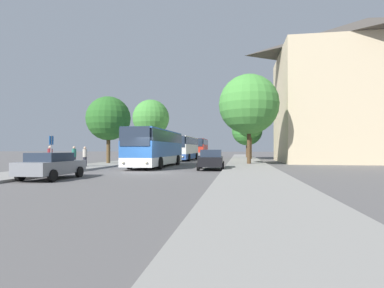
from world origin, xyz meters
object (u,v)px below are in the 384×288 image
(tree_left_near, at_px, (109,119))
(tree_left_far, at_px, (151,118))
(bus_middle, at_px, (184,148))
(parked_car_right_near, at_px, (211,159))
(parked_car_left_curb, at_px, (51,165))
(tree_right_far, at_px, (247,130))
(tree_right_mid, at_px, (249,104))
(pedestrian_waiting_far, at_px, (50,157))
(pedestrian_walking_back, at_px, (74,156))
(tree_right_near, at_px, (250,124))
(bus_front, at_px, (156,147))
(bus_rear, at_px, (199,148))
(pedestrian_waiting_near, at_px, (85,156))
(bus_stop_sign, at_px, (51,149))

(tree_left_near, relative_size, tree_left_far, 0.81)
(bus_middle, bearing_deg, parked_car_right_near, -73.08)
(parked_car_left_curb, distance_m, tree_left_near, 15.80)
(parked_car_left_curb, xyz_separation_m, tree_right_far, (11.51, 37.56, 4.09))
(bus_middle, distance_m, tree_right_mid, 15.09)
(pedestrian_waiting_far, xyz_separation_m, pedestrian_walking_back, (0.52, 2.52, -0.01))
(tree_right_mid, bearing_deg, tree_left_near, -176.12)
(parked_car_left_curb, xyz_separation_m, tree_right_near, (11.83, 31.21, 4.58))
(parked_car_right_near, distance_m, pedestrian_walking_back, 11.69)
(bus_middle, xyz_separation_m, tree_right_mid, (8.76, -11.48, 4.37))
(tree_left_far, height_order, tree_right_far, tree_left_far)
(pedestrian_waiting_far, distance_m, pedestrian_walking_back, 2.57)
(pedestrian_walking_back, bearing_deg, parked_car_right_near, 147.31)
(bus_middle, height_order, tree_left_far, tree_left_far)
(bus_middle, xyz_separation_m, tree_right_near, (9.50, 3.89, 3.56))
(bus_front, height_order, pedestrian_walking_back, bus_front)
(bus_rear, xyz_separation_m, parked_car_right_near, (5.46, -34.26, -1.07))
(bus_rear, bearing_deg, tree_left_far, -109.66)
(pedestrian_waiting_far, xyz_separation_m, tree_right_far, (15.80, 31.41, 3.83))
(pedestrian_waiting_far, bearing_deg, parked_car_right_near, 126.71)
(bus_front, height_order, tree_left_far, tree_left_far)
(pedestrian_walking_back, xyz_separation_m, tree_right_near, (15.60, 22.54, 4.32))
(parked_car_right_near, distance_m, pedestrian_waiting_near, 10.79)
(bus_middle, distance_m, tree_right_near, 10.86)
(parked_car_left_curb, height_order, bus_stop_sign, bus_stop_sign)
(bus_middle, bearing_deg, bus_front, -88.95)
(bus_middle, distance_m, bus_rear, 15.66)
(tree_right_mid, bearing_deg, parked_car_right_near, -114.03)
(bus_rear, xyz_separation_m, bus_stop_sign, (-5.08, -39.13, -0.22))
(bus_rear, bearing_deg, parked_car_left_curb, -94.72)
(pedestrian_walking_back, relative_size, tree_right_near, 0.24)
(pedestrian_walking_back, distance_m, tree_right_near, 27.76)
(parked_car_right_near, distance_m, pedestrian_waiting_far, 12.47)
(parked_car_right_near, distance_m, tree_right_near, 23.28)
(bus_middle, relative_size, tree_left_far, 1.32)
(tree_left_far, relative_size, tree_right_far, 1.19)
(pedestrian_waiting_far, bearing_deg, pedestrian_walking_back, -166.74)
(tree_right_near, bearing_deg, pedestrian_waiting_near, -123.32)
(pedestrian_waiting_far, relative_size, tree_left_far, 0.20)
(parked_car_right_near, relative_size, pedestrian_waiting_near, 2.44)
(bus_middle, distance_m, pedestrian_waiting_near, 19.21)
(parked_car_left_curb, bearing_deg, bus_middle, 85.17)
(tree_right_near, bearing_deg, bus_rear, 128.54)
(tree_right_mid, height_order, tree_right_far, tree_right_mid)
(tree_right_far, bearing_deg, parked_car_left_curb, -107.04)
(parked_car_left_curb, relative_size, tree_left_near, 0.58)
(pedestrian_waiting_far, height_order, tree_left_near, tree_left_near)
(bus_stop_sign, bearing_deg, tree_right_near, 62.15)
(bus_stop_sign, xyz_separation_m, tree_left_near, (-0.88, 11.01, 3.17))
(bus_middle, relative_size, bus_stop_sign, 4.70)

